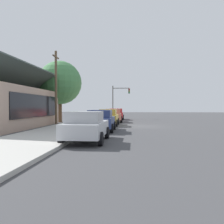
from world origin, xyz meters
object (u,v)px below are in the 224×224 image
traffic_light_main (119,96)px  fire_hydrant_red (94,120)px  car_navy (101,120)px  car_mustard (108,117)px  car_coral (113,115)px  utility_pole_wooden (56,86)px  shade_tree (60,83)px  car_cherry (117,114)px  car_silver (86,126)px

traffic_light_main → fire_hydrant_red: size_ratio=7.32×
car_navy → traffic_light_main: traffic_light_main is taller
car_mustard → car_coral: size_ratio=0.95×
traffic_light_main → utility_pole_wooden: utility_pole_wooden is taller
car_mustard → car_coral: same height
car_coral → fire_hydrant_red: 5.77m
car_navy → shade_tree: 12.40m
car_mustard → car_cherry: 11.04m
car_coral → shade_tree: size_ratio=0.64×
car_navy → shade_tree: shade_tree is taller
shade_tree → car_navy: bearing=-148.3°
car_silver → car_mustard: same height
car_navy → car_mustard: bearing=-0.9°
traffic_light_main → car_cherry: bearing=177.6°
utility_pole_wooden → fire_hydrant_red: 5.34m
car_silver → car_cherry: size_ratio=0.95×
car_mustard → traffic_light_main: bearing=-1.3°
car_cherry → traffic_light_main: bearing=-4.0°
car_cherry → car_mustard: bearing=178.2°
car_navy → car_mustard: same height
car_silver → car_mustard: bearing=-0.0°
utility_pole_wooden → shade_tree: bearing=11.3°
car_navy → car_coral: (10.93, -0.05, 0.00)m
shade_tree → traffic_light_main: bearing=-31.0°
traffic_light_main → fire_hydrant_red: bearing=173.8°
car_mustard → utility_pole_wooden: utility_pole_wooden is taller
car_navy → traffic_light_main: (20.73, -0.23, 2.68)m
car_cherry → traffic_light_main: size_ratio=0.89×
car_coral → car_cherry: size_ratio=0.99×
car_navy → fire_hydrant_red: bearing=14.3°
utility_pole_wooden → car_mustard: bearing=-97.7°
shade_tree → fire_hydrant_red: shade_tree is taller
car_mustard → shade_tree: 8.62m
utility_pole_wooden → car_coral: bearing=-49.3°
car_mustard → fire_hydrant_red: bearing=93.3°
car_mustard → utility_pole_wooden: 6.32m
car_silver → car_navy: (5.55, -0.02, -0.00)m
car_cherry → fire_hydrant_red: car_cherry is taller
car_silver → fire_hydrant_red: (10.91, 1.41, -0.32)m
car_silver → shade_tree: bearing=21.8°
car_mustard → traffic_light_main: (15.27, -0.21, 2.68)m
car_navy → utility_pole_wooden: size_ratio=0.58×
car_silver → fire_hydrant_red: car_silver is taller
car_silver → car_cherry: same height
car_navy → traffic_light_main: 20.91m
car_cherry → traffic_light_main: 5.01m
car_navy → car_coral: same height
car_coral → car_navy: bearing=176.5°
car_coral → car_cherry: bearing=-3.2°
shade_tree → fire_hydrant_red: (-4.67, -4.76, -4.16)m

